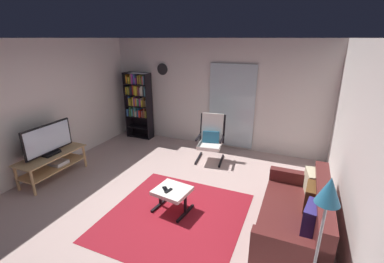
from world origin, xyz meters
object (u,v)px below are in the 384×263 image
ottoman (172,193)px  cell_phone (165,189)px  wall_clock (163,69)px  television (48,140)px  bookshelf_near_tv (138,101)px  floor_lamp_by_sofa (325,214)px  tv_stand (53,162)px  lounge_armchair (211,136)px  leather_sofa (297,218)px  tv_remote (168,191)px

ottoman → cell_phone: cell_phone is taller
cell_phone → wall_clock: (-1.58, 2.87, 1.47)m
television → ottoman: bearing=-0.4°
bookshelf_near_tv → floor_lamp_by_sofa: size_ratio=1.08×
cell_phone → wall_clock: bearing=73.2°
television → floor_lamp_by_sofa: (4.57, -1.19, 0.52)m
cell_phone → tv_stand: bearing=132.5°
wall_clock → lounge_armchair: bearing=-25.9°
leather_sofa → lounge_armchair: size_ratio=1.69×
lounge_armchair → cell_phone: (-0.03, -2.09, -0.15)m
tv_stand → ottoman: bearing=-0.8°
leather_sofa → floor_lamp_by_sofa: size_ratio=1.06×
wall_clock → cell_phone: bearing=-61.1°
lounge_armchair → cell_phone: bearing=-90.8°
ottoman → floor_lamp_by_sofa: (1.96, -1.17, 0.99)m
tv_remote → wall_clock: (-1.66, 2.90, 1.46)m
television → tv_remote: 2.61m
leather_sofa → lounge_armchair: (-1.90, 1.92, 0.23)m
lounge_armchair → ottoman: lounge_armchair is taller
tv_stand → television: 0.45m
tv_remote → wall_clock: wall_clock is taller
tv_stand → lounge_armchair: size_ratio=1.27×
tv_stand → floor_lamp_by_sofa: 4.82m
tv_stand → leather_sofa: size_ratio=0.75×
tv_stand → lounge_armchair: lounge_armchair is taller
tv_stand → leather_sofa: 4.44m
tv_remote → floor_lamp_by_sofa: floor_lamp_by_sofa is taller
bookshelf_near_tv → ottoman: bearing=-48.3°
bookshelf_near_tv → lounge_armchair: bearing=-14.3°
leather_sofa → floor_lamp_by_sofa: (0.13, -1.30, 1.00)m
tv_remote → floor_lamp_by_sofa: (1.99, -1.10, 0.92)m
tv_stand → lounge_armchair: bearing=38.4°
floor_lamp_by_sofa → television: bearing=165.4°
television → bookshelf_near_tv: bearing=84.0°
wall_clock → leather_sofa: bearing=-37.5°
floor_lamp_by_sofa → tv_remote: bearing=151.1°
tv_remote → cell_phone: size_ratio=1.03×
bookshelf_near_tv → leather_sofa: size_ratio=1.02×
tv_stand → ottoman: 2.61m
floor_lamp_by_sofa → ottoman: bearing=149.2°
floor_lamp_by_sofa → wall_clock: wall_clock is taller
bookshelf_near_tv → wall_clock: (0.65, 0.21, 0.83)m
television → cell_phone: size_ratio=7.20×
bookshelf_near_tv → cell_phone: 3.53m
bookshelf_near_tv → floor_lamp_by_sofa: (4.29, -3.79, 0.28)m
television → lounge_armchair: television is taller
bookshelf_near_tv → cell_phone: (2.23, -2.66, -0.64)m
tv_stand → tv_remote: (2.58, -0.11, 0.06)m
ottoman → tv_remote: bearing=-109.7°
ottoman → wall_clock: size_ratio=1.99×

